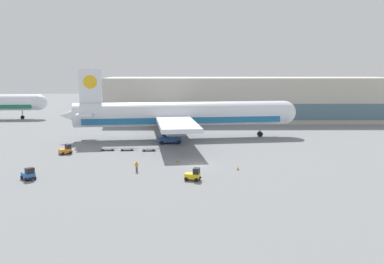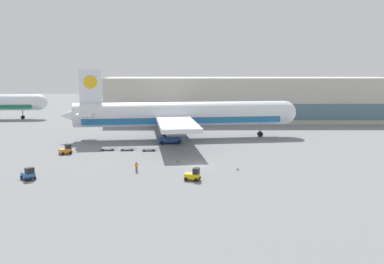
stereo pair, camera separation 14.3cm
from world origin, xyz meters
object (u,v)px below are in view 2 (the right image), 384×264
(scissor_lift_loader, at_px, (170,135))
(baggage_tug_foreground, at_px, (193,175))
(ground_crew_near, at_px, (136,166))
(baggage_dolly_lead, at_px, (108,149))
(baggage_dolly_third, at_px, (149,149))
(traffic_cone_far, at_px, (238,168))
(baggage_tug_far, at_px, (28,174))
(traffic_cone_near, at_px, (178,160))
(airplane_main, at_px, (179,115))
(baggage_dolly_second, at_px, (127,148))
(baggage_tug_mid, at_px, (66,150))

(scissor_lift_loader, distance_m, baggage_tug_foreground, 32.88)
(scissor_lift_loader, xyz_separation_m, ground_crew_near, (-4.52, -26.84, -0.92))
(baggage_dolly_lead, height_order, baggage_dolly_third, same)
(baggage_dolly_third, xyz_separation_m, traffic_cone_far, (16.80, -16.95, -0.05))
(baggage_tug_far, height_order, traffic_cone_near, baggage_tug_far)
(airplane_main, bearing_deg, baggage_dolly_second, -132.56)
(scissor_lift_loader, xyz_separation_m, baggage_tug_mid, (-20.55, -11.98, -1.10))
(ground_crew_near, height_order, traffic_cone_far, ground_crew_near)
(baggage_tug_far, bearing_deg, baggage_dolly_third, 99.43)
(scissor_lift_loader, distance_m, baggage_dolly_third, 9.85)
(baggage_tug_foreground, height_order, traffic_cone_near, baggage_tug_foreground)
(airplane_main, distance_m, baggage_dolly_lead, 21.79)
(baggage_dolly_second, bearing_deg, baggage_tug_foreground, -66.27)
(baggage_tug_far, distance_m, baggage_dolly_third, 28.45)
(baggage_tug_mid, bearing_deg, baggage_tug_far, -130.17)
(airplane_main, xyz_separation_m, ground_crew_near, (-6.61, -33.55, -4.78))
(baggage_tug_foreground, relative_size, baggage_dolly_lead, 0.72)
(baggage_tug_foreground, xyz_separation_m, baggage_dolly_second, (-13.67, 24.20, -0.49))
(baggage_dolly_lead, bearing_deg, traffic_cone_far, -40.21)
(airplane_main, bearing_deg, baggage_tug_mid, -147.35)
(baggage_dolly_third, xyz_separation_m, ground_crew_near, (-0.47, -18.00, 0.67))
(traffic_cone_near, bearing_deg, baggage_dolly_third, 121.06)
(airplane_main, bearing_deg, traffic_cone_far, -78.73)
(scissor_lift_loader, height_order, baggage_dolly_second, scissor_lift_loader)
(airplane_main, height_order, traffic_cone_far, airplane_main)
(scissor_lift_loader, xyz_separation_m, baggage_dolly_third, (-4.05, -8.84, -1.59))
(traffic_cone_near, height_order, traffic_cone_far, traffic_cone_near)
(baggage_tug_foreground, height_order, baggage_tug_far, same)
(baggage_tug_foreground, distance_m, baggage_dolly_third, 25.32)
(traffic_cone_far, bearing_deg, ground_crew_near, -176.52)
(baggage_tug_foreground, xyz_separation_m, ground_crew_near, (-9.51, 5.64, 0.19))
(airplane_main, xyz_separation_m, baggage_dolly_lead, (-14.87, -14.96, -5.45))
(baggage_tug_far, relative_size, traffic_cone_far, 3.98)
(ground_crew_near, bearing_deg, traffic_cone_far, 152.40)
(traffic_cone_near, xyz_separation_m, traffic_cone_far, (10.51, -6.51, -0.00))
(ground_crew_near, relative_size, traffic_cone_near, 2.61)
(baggage_tug_far, xyz_separation_m, baggage_dolly_third, (16.85, 22.91, -0.49))
(scissor_lift_loader, xyz_separation_m, baggage_dolly_lead, (-12.78, -8.25, -1.59))
(baggage_dolly_lead, relative_size, baggage_dolly_third, 1.00)
(baggage_tug_mid, distance_m, baggage_dolly_lead, 8.63)
(baggage_dolly_lead, xyz_separation_m, baggage_dolly_third, (8.73, -0.59, 0.00))
(baggage_tug_mid, bearing_deg, traffic_cone_near, -56.93)
(baggage_tug_foreground, xyz_separation_m, traffic_cone_near, (-2.75, 13.20, -0.54))
(baggage_tug_far, distance_m, traffic_cone_near, 26.29)
(scissor_lift_loader, relative_size, baggage_tug_mid, 1.98)
(baggage_tug_foreground, height_order, baggage_dolly_lead, baggage_tug_foreground)
(traffic_cone_near, bearing_deg, scissor_lift_loader, 96.63)
(airplane_main, xyz_separation_m, traffic_cone_far, (10.67, -32.50, -5.50))
(airplane_main, relative_size, traffic_cone_near, 84.02)
(airplane_main, height_order, baggage_dolly_second, airplane_main)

